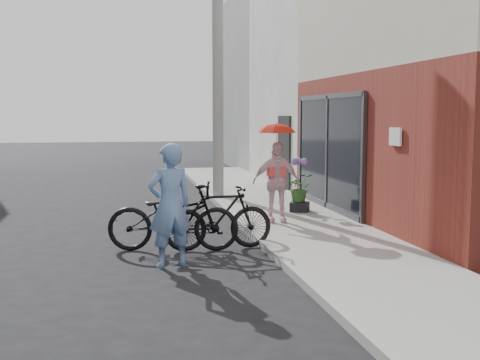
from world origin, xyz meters
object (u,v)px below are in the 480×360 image
object	(u,v)px
officer	(170,205)
planter	(300,207)
utility_pole	(218,62)
bike_left	(173,217)
bike_right	(218,217)
kimono_woman	(276,182)

from	to	relation	value
officer	planter	world-z (taller)	officer
officer	planter	distance (m)	4.86
utility_pole	bike_left	world-z (taller)	utility_pole
officer	bike_left	size ratio (longest dim) A/B	0.85
bike_left	planter	size ratio (longest dim) A/B	5.46
officer	bike_right	distance (m)	1.33
officer	planter	size ratio (longest dim) A/B	4.65
bike_left	kimono_woman	distance (m)	2.65
utility_pole	kimono_woman	bearing A→B (deg)	-83.17
bike_left	bike_right	bearing A→B (deg)	-84.66
utility_pole	bike_right	bearing A→B (deg)	-99.11
utility_pole	officer	world-z (taller)	utility_pole
bike_left	kimono_woman	size ratio (longest dim) A/B	1.36
utility_pole	bike_right	world-z (taller)	utility_pole
bike_right	bike_left	bearing A→B (deg)	80.06
officer	kimono_woman	size ratio (longest dim) A/B	1.16
planter	kimono_woman	bearing A→B (deg)	-126.16
kimono_woman	officer	bearing A→B (deg)	-125.63
bike_left	planter	world-z (taller)	bike_left
bike_right	kimono_woman	xyz separation A→B (m)	(1.39, 1.63, 0.36)
bike_right	kimono_woman	bearing A→B (deg)	-44.77
bike_right	planter	distance (m)	3.54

